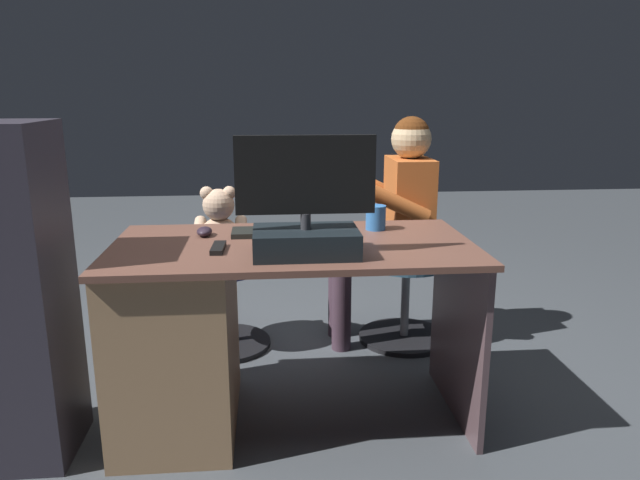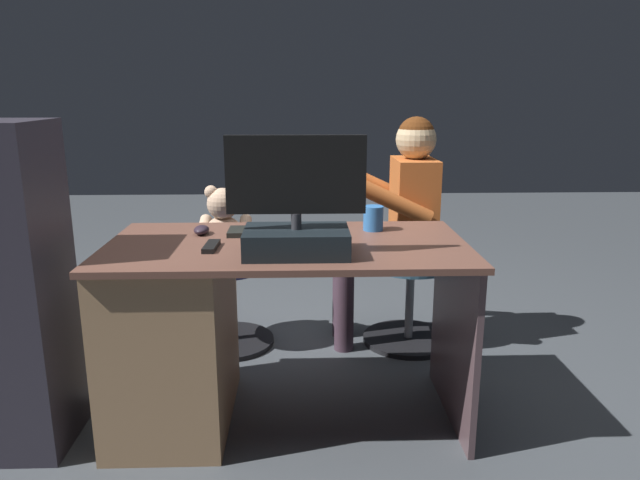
{
  "view_description": "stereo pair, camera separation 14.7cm",
  "coord_description": "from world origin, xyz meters",
  "px_view_note": "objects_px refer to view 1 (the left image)",
  "views": [
    {
      "loc": [
        0.09,
        2.51,
        1.3
      ],
      "look_at": [
        -0.14,
        -0.07,
        0.64
      ],
      "focal_mm": 33.21,
      "sensor_mm": 36.0,
      "label": 1
    },
    {
      "loc": [
        -0.05,
        2.51,
        1.3
      ],
      "look_at": [
        -0.14,
        -0.07,
        0.64
      ],
      "focal_mm": 33.21,
      "sensor_mm": 36.0,
      "label": 2
    }
  ],
  "objects_px": {
    "keyboard": "(285,232)",
    "tv_remote": "(218,248)",
    "cup": "(376,218)",
    "office_chair_teddy": "(222,294)",
    "computer_mouse": "(204,231)",
    "desk": "(202,330)",
    "visitor_chair": "(406,289)",
    "monitor": "(306,222)",
    "teddy_bear": "(220,227)",
    "person": "(393,211)"
  },
  "relations": [
    {
      "from": "keyboard",
      "to": "tv_remote",
      "type": "distance_m",
      "value": 0.33
    },
    {
      "from": "cup",
      "to": "office_chair_teddy",
      "type": "relative_size",
      "value": 0.21
    },
    {
      "from": "keyboard",
      "to": "computer_mouse",
      "type": "xyz_separation_m",
      "value": [
        0.32,
        -0.0,
        0.01
      ]
    },
    {
      "from": "desk",
      "to": "visitor_chair",
      "type": "height_order",
      "value": "desk"
    },
    {
      "from": "cup",
      "to": "tv_remote",
      "type": "xyz_separation_m",
      "value": [
        0.63,
        0.27,
        -0.04
      ]
    },
    {
      "from": "desk",
      "to": "tv_remote",
      "type": "height_order",
      "value": "tv_remote"
    },
    {
      "from": "cup",
      "to": "desk",
      "type": "bearing_deg",
      "value": 15.23
    },
    {
      "from": "computer_mouse",
      "to": "monitor",
      "type": "bearing_deg",
      "value": 141.39
    },
    {
      "from": "desk",
      "to": "office_chair_teddy",
      "type": "distance_m",
      "value": 0.73
    },
    {
      "from": "teddy_bear",
      "to": "tv_remote",
      "type": "bearing_deg",
      "value": 94.19
    },
    {
      "from": "visitor_chair",
      "to": "person",
      "type": "distance_m",
      "value": 0.43
    },
    {
      "from": "monitor",
      "to": "person",
      "type": "xyz_separation_m",
      "value": [
        -0.5,
        -0.88,
        -0.15
      ]
    },
    {
      "from": "tv_remote",
      "to": "teddy_bear",
      "type": "distance_m",
      "value": 0.83
    },
    {
      "from": "desk",
      "to": "cup",
      "type": "distance_m",
      "value": 0.83
    },
    {
      "from": "office_chair_teddy",
      "to": "monitor",
      "type": "bearing_deg",
      "value": 112.81
    },
    {
      "from": "office_chair_teddy",
      "to": "computer_mouse",
      "type": "bearing_deg",
      "value": 88.91
    },
    {
      "from": "desk",
      "to": "keyboard",
      "type": "relative_size",
      "value": 3.25
    },
    {
      "from": "cup",
      "to": "tv_remote",
      "type": "distance_m",
      "value": 0.68
    },
    {
      "from": "cup",
      "to": "person",
      "type": "height_order",
      "value": "person"
    },
    {
      "from": "keyboard",
      "to": "cup",
      "type": "xyz_separation_m",
      "value": [
        -0.38,
        -0.05,
        0.04
      ]
    },
    {
      "from": "office_chair_teddy",
      "to": "visitor_chair",
      "type": "xyz_separation_m",
      "value": [
        -0.95,
        0.0,
        -0.0
      ]
    },
    {
      "from": "monitor",
      "to": "cup",
      "type": "xyz_separation_m",
      "value": [
        -0.31,
        -0.36,
        -0.07
      ]
    },
    {
      "from": "teddy_bear",
      "to": "visitor_chair",
      "type": "height_order",
      "value": "teddy_bear"
    },
    {
      "from": "tv_remote",
      "to": "teddy_bear",
      "type": "height_order",
      "value": "teddy_bear"
    },
    {
      "from": "office_chair_teddy",
      "to": "person",
      "type": "height_order",
      "value": "person"
    },
    {
      "from": "keyboard",
      "to": "tv_remote",
      "type": "relative_size",
      "value": 2.8
    },
    {
      "from": "monitor",
      "to": "cup",
      "type": "bearing_deg",
      "value": -131.43
    },
    {
      "from": "monitor",
      "to": "keyboard",
      "type": "xyz_separation_m",
      "value": [
        0.07,
        -0.31,
        -0.11
      ]
    },
    {
      "from": "desk",
      "to": "computer_mouse",
      "type": "relative_size",
      "value": 14.24
    },
    {
      "from": "desk",
      "to": "tv_remote",
      "type": "bearing_deg",
      "value": 136.27
    },
    {
      "from": "desk",
      "to": "tv_remote",
      "type": "distance_m",
      "value": 0.37
    },
    {
      "from": "keyboard",
      "to": "office_chair_teddy",
      "type": "relative_size",
      "value": 0.88
    },
    {
      "from": "tv_remote",
      "to": "person",
      "type": "height_order",
      "value": "person"
    },
    {
      "from": "desk",
      "to": "monitor",
      "type": "distance_m",
      "value": 0.63
    },
    {
      "from": "cup",
      "to": "person",
      "type": "bearing_deg",
      "value": -109.62
    },
    {
      "from": "cup",
      "to": "teddy_bear",
      "type": "relative_size",
      "value": 0.27
    },
    {
      "from": "computer_mouse",
      "to": "tv_remote",
      "type": "distance_m",
      "value": 0.24
    },
    {
      "from": "desk",
      "to": "keyboard",
      "type": "xyz_separation_m",
      "value": [
        -0.33,
        -0.14,
        0.35
      ]
    },
    {
      "from": "tv_remote",
      "to": "monitor",
      "type": "bearing_deg",
      "value": 167.63
    },
    {
      "from": "desk",
      "to": "keyboard",
      "type": "bearing_deg",
      "value": -156.55
    },
    {
      "from": "monitor",
      "to": "teddy_bear",
      "type": "xyz_separation_m",
      "value": [
        0.37,
        -0.9,
        -0.22
      ]
    },
    {
      "from": "tv_remote",
      "to": "visitor_chair",
      "type": "bearing_deg",
      "value": -135.86
    },
    {
      "from": "person",
      "to": "teddy_bear",
      "type": "bearing_deg",
      "value": -0.97
    },
    {
      "from": "monitor",
      "to": "visitor_chair",
      "type": "height_order",
      "value": "monitor"
    },
    {
      "from": "tv_remote",
      "to": "desk",
      "type": "bearing_deg",
      "value": -41.56
    },
    {
      "from": "visitor_chair",
      "to": "person",
      "type": "height_order",
      "value": "person"
    },
    {
      "from": "keyboard",
      "to": "teddy_bear",
      "type": "height_order",
      "value": "teddy_bear"
    },
    {
      "from": "tv_remote",
      "to": "person",
      "type": "relative_size",
      "value": 0.13
    },
    {
      "from": "monitor",
      "to": "desk",
      "type": "bearing_deg",
      "value": -22.19
    },
    {
      "from": "visitor_chair",
      "to": "monitor",
      "type": "bearing_deg",
      "value": 56.7
    }
  ]
}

